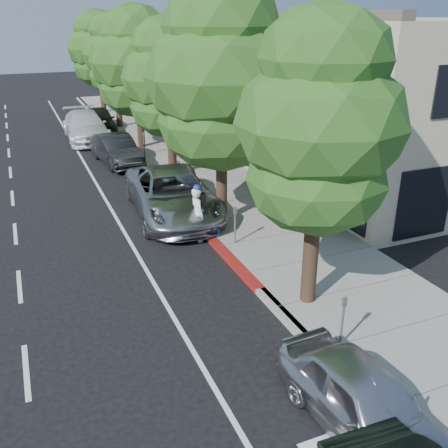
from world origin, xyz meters
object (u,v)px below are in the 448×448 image
street_tree_0 (320,128)px  near_car_a (364,402)px  white_pickup (86,126)px  cyclist (198,214)px  pedestrian (230,150)px  street_tree_4 (114,55)px  street_tree_2 (169,80)px  street_tree_3 (136,63)px  dark_sedan (116,150)px  dark_suv_far (100,120)px  bicycle (190,227)px  silver_suv (173,194)px  street_tree_5 (98,50)px  street_tree_1 (221,80)px

street_tree_0 → near_car_a: size_ratio=1.89×
white_pickup → near_car_a: bearing=-86.5°
cyclist → pedestrian: bearing=-34.2°
street_tree_4 → pedestrian: (2.88, -12.04, -3.60)m
street_tree_2 → street_tree_3: 6.00m
dark_sedan → dark_suv_far: (0.53, 8.03, 0.03)m
cyclist → dark_suv_far: 18.50m
street_tree_4 → pedestrian: bearing=-76.5°
bicycle → white_pickup: size_ratio=0.35×
street_tree_4 → white_pickup: size_ratio=1.28×
silver_suv → pedestrian: 6.18m
street_tree_4 → street_tree_5: bearing=90.0°
cyclist → white_pickup: (-1.31, 16.44, -0.10)m
dark_suv_far → dark_sedan: bearing=-90.9°
dark_suv_far → street_tree_3: bearing=-72.8°
dark_sedan → bicycle: bearing=-94.4°
street_tree_1 → near_car_a: bearing=-97.8°
silver_suv → dark_suv_far: silver_suv is taller
silver_suv → street_tree_5: bearing=90.7°
bicycle → silver_suv: bearing=17.4°
street_tree_5 → pedestrian: 18.62m
bicycle → dark_sedan: 10.47m
street_tree_0 → bicycle: 6.74m
street_tree_2 → dark_sedan: street_tree_2 is taller
street_tree_1 → silver_suv: (-1.40, 1.50, -4.31)m
bicycle → dark_sedan: size_ratio=0.45×
street_tree_5 → dark_sedan: (-1.93, -14.53, -3.94)m
street_tree_0 → street_tree_5: size_ratio=1.00×
street_tree_1 → dark_sedan: 10.63m
dark_suv_far → near_car_a: bearing=-87.1°
street_tree_3 → street_tree_5: size_ratio=1.03×
cyclist → near_car_a: 9.18m
street_tree_3 → silver_suv: size_ratio=1.24×
dark_sedan → pedestrian: size_ratio=2.38×
dark_sedan → white_pickup: size_ratio=0.77×
silver_suv → near_car_a: (0.00, -11.68, -0.19)m
street_tree_5 → dark_suv_far: bearing=-102.2°
dark_sedan → street_tree_5: bearing=76.1°
silver_suv → dark_sedan: size_ratio=1.39×
street_tree_1 → street_tree_3: (0.00, 12.00, -0.45)m
street_tree_2 → pedestrian: street_tree_2 is taller
street_tree_1 → silver_suv: 4.77m
street_tree_4 → silver_suv: 17.00m
street_tree_1 → near_car_a: 11.22m
cyclist → white_pickup: cyclist is taller
street_tree_0 → dark_sedan: (-1.93, 15.47, -4.02)m
street_tree_3 → street_tree_4: (0.00, 6.00, -0.02)m
silver_suv → white_pickup: silver_suv is taller
street_tree_1 → street_tree_4: bearing=90.0°
near_car_a → street_tree_5: bearing=83.9°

